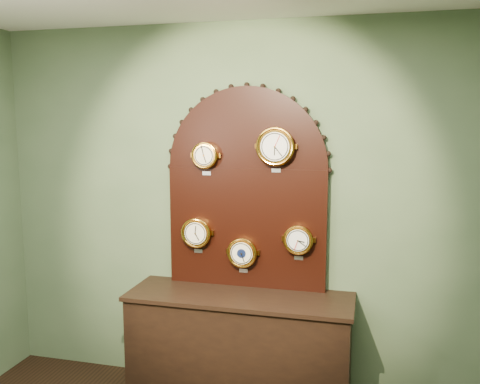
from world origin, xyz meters
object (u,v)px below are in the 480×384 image
(arabic_clock, at_px, (276,147))
(hygrometer, at_px, (197,233))
(display_board, at_px, (247,182))
(barometer, at_px, (242,252))
(roman_clock, at_px, (205,155))
(shop_counter, at_px, (239,351))
(tide_clock, at_px, (298,240))

(arabic_clock, height_order, hygrometer, arabic_clock)
(display_board, distance_m, barometer, 0.53)
(display_board, bearing_deg, arabic_clock, -16.60)
(roman_clock, bearing_deg, hygrometer, -179.34)
(roman_clock, xyz_separation_m, barometer, (0.29, -0.00, -0.72))
(display_board, distance_m, arabic_clock, 0.36)
(arabic_clock, distance_m, hygrometer, 0.89)
(barometer, bearing_deg, hygrometer, 180.00)
(shop_counter, distance_m, tide_clock, 0.93)
(shop_counter, bearing_deg, arabic_clock, 33.76)
(arabic_clock, bearing_deg, tide_clock, 0.49)
(shop_counter, distance_m, arabic_clock, 1.52)
(display_board, bearing_deg, tide_clock, -9.37)
(hygrometer, bearing_deg, arabic_clock, -0.11)
(display_board, distance_m, tide_clock, 0.57)
(shop_counter, relative_size, display_board, 1.05)
(display_board, xyz_separation_m, barometer, (-0.02, -0.07, -0.52))
(shop_counter, xyz_separation_m, tide_clock, (0.40, 0.15, 0.83))
(shop_counter, height_order, barometer, barometer)
(shop_counter, relative_size, tide_clock, 5.96)
(roman_clock, distance_m, barometer, 0.77)
(hygrometer, bearing_deg, barometer, -0.00)
(roman_clock, distance_m, arabic_clock, 0.53)
(tide_clock, bearing_deg, barometer, -179.95)
(display_board, relative_size, hygrometer, 5.44)
(hygrometer, bearing_deg, roman_clock, 0.66)
(tide_clock, bearing_deg, roman_clock, 179.96)
(display_board, distance_m, roman_clock, 0.37)
(arabic_clock, relative_size, barometer, 1.19)
(arabic_clock, relative_size, tide_clock, 1.22)
(roman_clock, height_order, arabic_clock, arabic_clock)
(barometer, bearing_deg, display_board, 77.31)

